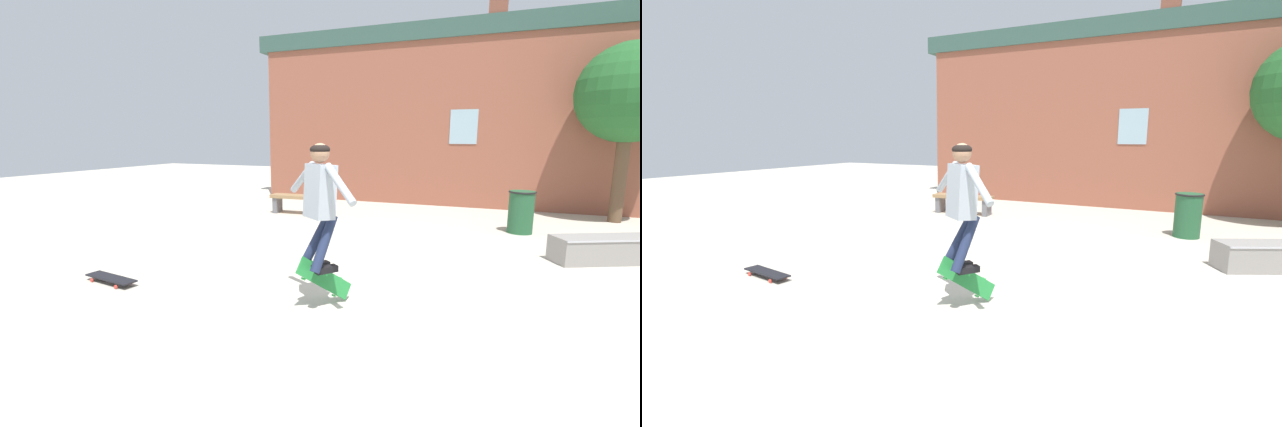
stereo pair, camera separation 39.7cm
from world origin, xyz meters
TOP-DOWN VIEW (x-y plane):
  - ground_plane at (0.00, 0.00)m, footprint 40.00×40.00m
  - building_backdrop at (0.01, 8.19)m, footprint 11.28×0.52m
  - tree_right at (3.91, 7.19)m, footprint 2.14×2.14m
  - park_bench at (-3.09, 5.39)m, footprint 1.53×0.47m
  - skate_ledge at (3.12, 3.48)m, footprint 1.87×1.27m
  - trash_bin at (1.88, 5.15)m, footprint 0.51×0.51m
  - skater at (-0.37, 0.11)m, footprint 1.10×0.85m
  - skateboard_flipping at (-0.35, 0.19)m, footprint 0.45×0.61m
  - skateboard_resting at (-3.24, -0.21)m, footprint 0.84×0.32m

SIDE VIEW (x-z plane):
  - ground_plane at x=0.00m, z-range 0.00..0.00m
  - skateboard_resting at x=-3.24m, z-range 0.03..0.11m
  - skate_ledge at x=3.12m, z-range 0.00..0.41m
  - skateboard_flipping at x=-0.35m, z-range 0.02..0.61m
  - park_bench at x=-3.09m, z-range 0.10..0.57m
  - trash_bin at x=1.88m, z-range 0.02..0.87m
  - skater at x=-0.37m, z-range 0.56..1.98m
  - building_backdrop at x=0.01m, z-range -0.41..5.53m
  - tree_right at x=3.91m, z-range 0.86..4.77m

